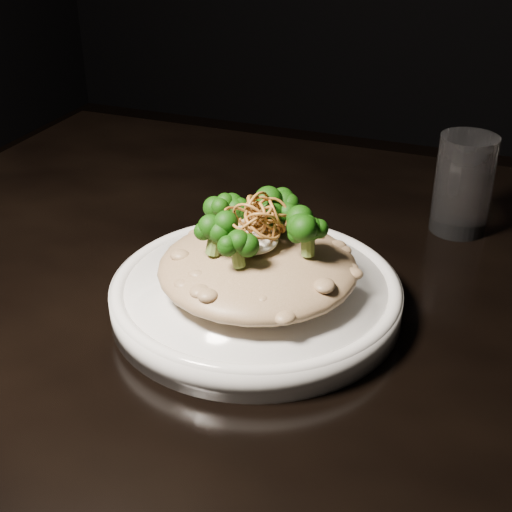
# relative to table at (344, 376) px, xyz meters

# --- Properties ---
(table) EXTENTS (1.10, 0.80, 0.75)m
(table) POSITION_rel_table_xyz_m (0.00, 0.00, 0.00)
(table) COLOR black
(table) RESTS_ON ground
(plate) EXTENTS (0.26, 0.26, 0.03)m
(plate) POSITION_rel_table_xyz_m (-0.08, -0.04, 0.10)
(plate) COLOR silver
(plate) RESTS_ON table
(risotto) EXTENTS (0.17, 0.17, 0.04)m
(risotto) POSITION_rel_table_xyz_m (-0.07, -0.04, 0.13)
(risotto) COLOR brown
(risotto) RESTS_ON plate
(broccoli) EXTENTS (0.13, 0.13, 0.05)m
(broccoli) POSITION_rel_table_xyz_m (-0.08, -0.04, 0.17)
(broccoli) COLOR black
(broccoli) RESTS_ON risotto
(cheese) EXTENTS (0.05, 0.05, 0.01)m
(cheese) POSITION_rel_table_xyz_m (-0.08, -0.04, 0.16)
(cheese) COLOR white
(cheese) RESTS_ON risotto
(shallots) EXTENTS (0.05, 0.05, 0.03)m
(shallots) POSITION_rel_table_xyz_m (-0.08, -0.03, 0.18)
(shallots) COLOR brown
(shallots) RESTS_ON cheese
(drinking_glass) EXTENTS (0.08, 0.08, 0.11)m
(drinking_glass) POSITION_rel_table_xyz_m (0.07, 0.19, 0.14)
(drinking_glass) COLOR silver
(drinking_glass) RESTS_ON table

